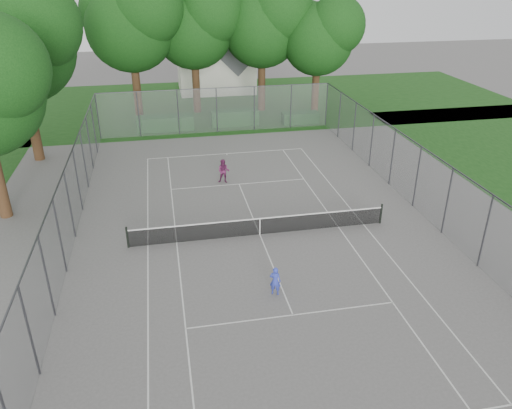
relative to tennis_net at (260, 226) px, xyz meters
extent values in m
plane|color=#5E5C5A|center=(0.00, 0.00, -0.51)|extent=(120.00, 120.00, 0.00)
cube|color=#174012|center=(0.00, 26.00, -0.51)|extent=(60.00, 20.00, 0.00)
cube|color=silver|center=(0.00, 11.88, -0.50)|extent=(10.97, 0.06, 0.01)
cube|color=silver|center=(-5.49, 0.00, -0.50)|extent=(0.06, 23.77, 0.01)
cube|color=silver|center=(5.49, 0.00, -0.50)|extent=(0.06, 23.77, 0.01)
cube|color=silver|center=(-4.12, 0.00, -0.50)|extent=(0.06, 23.77, 0.01)
cube|color=silver|center=(4.12, 0.00, -0.50)|extent=(0.06, 23.77, 0.01)
cube|color=silver|center=(0.00, -6.40, -0.50)|extent=(8.23, 0.06, 0.01)
cube|color=silver|center=(0.00, 6.40, -0.50)|extent=(8.23, 0.06, 0.01)
cube|color=silver|center=(0.00, 0.00, -0.50)|extent=(0.06, 12.80, 0.01)
cube|color=silver|center=(0.00, 11.73, -0.50)|extent=(0.06, 0.30, 0.01)
cylinder|color=black|center=(-6.39, 0.00, 0.04)|extent=(0.10, 0.10, 1.10)
cylinder|color=black|center=(6.39, 0.00, 0.04)|extent=(0.10, 0.10, 1.10)
cube|color=black|center=(0.00, 0.00, -0.06)|extent=(12.67, 0.01, 0.86)
cube|color=silver|center=(0.00, 0.00, 0.40)|extent=(12.77, 0.03, 0.06)
cube|color=silver|center=(0.00, 0.00, -0.07)|extent=(0.05, 0.02, 0.88)
cylinder|color=#38383D|center=(-9.00, 17.00, 1.24)|extent=(0.08, 0.08, 3.50)
cylinder|color=#38383D|center=(9.00, 17.00, 1.24)|extent=(0.08, 0.08, 3.50)
cube|color=slate|center=(0.00, 17.00, 1.24)|extent=(18.00, 0.02, 3.50)
cube|color=slate|center=(-9.00, 0.00, 1.24)|extent=(0.02, 34.00, 3.50)
cube|color=slate|center=(9.00, 0.00, 1.24)|extent=(0.02, 34.00, 3.50)
cube|color=#38383D|center=(0.00, 17.00, 2.99)|extent=(18.00, 0.05, 0.05)
cube|color=#38383D|center=(-9.00, 0.00, 2.99)|extent=(0.05, 34.00, 0.05)
cube|color=#38383D|center=(9.00, 0.00, 2.99)|extent=(0.05, 34.00, 0.05)
cylinder|color=#392314|center=(-6.13, 22.04, 2.01)|extent=(0.66, 0.66, 5.05)
sphere|color=#0E340E|center=(-6.13, 22.04, 7.05)|extent=(7.18, 7.18, 7.18)
sphere|color=#0E340E|center=(-4.70, 20.97, 8.49)|extent=(5.74, 5.74, 5.74)
sphere|color=#0E340E|center=(-7.39, 22.94, 8.13)|extent=(5.39, 5.39, 5.39)
cylinder|color=#392314|center=(-1.04, 23.26, 1.90)|extent=(0.65, 0.65, 4.82)
sphere|color=#0E340E|center=(-1.04, 23.26, 6.71)|extent=(6.86, 6.86, 6.86)
sphere|color=#0E340E|center=(0.34, 22.24, 8.08)|extent=(5.49, 5.49, 5.49)
sphere|color=#0E340E|center=(-2.24, 24.12, 7.74)|extent=(5.14, 5.14, 5.14)
cylinder|color=#392314|center=(4.80, 22.81, 1.89)|extent=(0.65, 0.65, 4.80)
sphere|color=#0E340E|center=(4.80, 22.81, 6.68)|extent=(6.83, 6.83, 6.83)
sphere|color=#0E340E|center=(6.16, 21.79, 8.05)|extent=(5.46, 5.46, 5.46)
sphere|color=#0E340E|center=(3.60, 23.67, 7.71)|extent=(5.12, 5.12, 5.12)
cylinder|color=#392314|center=(9.22, 20.83, 1.61)|extent=(0.63, 0.63, 4.24)
sphere|color=#0E340E|center=(9.22, 20.83, 5.83)|extent=(6.03, 6.03, 6.03)
sphere|color=#0E340E|center=(10.42, 19.92, 7.04)|extent=(4.82, 4.82, 4.82)
sphere|color=#0E340E|center=(8.16, 21.58, 6.74)|extent=(4.52, 4.52, 4.52)
cylinder|color=#392314|center=(-12.78, 13.27, 1.99)|extent=(0.66, 0.66, 5.00)
sphere|color=#0E340E|center=(-12.78, 13.27, 6.98)|extent=(7.11, 7.11, 7.11)
sphere|color=#0E340E|center=(-11.35, 12.21, 8.40)|extent=(5.69, 5.69, 5.69)
cube|color=#154217|center=(-4.04, 18.35, 0.05)|extent=(4.50, 1.35, 1.13)
cube|color=#154217|center=(1.65, 18.59, 0.10)|extent=(3.90, 1.11, 1.23)
cube|color=#154217|center=(7.14, 18.10, -0.05)|extent=(3.06, 1.12, 0.92)
cube|color=silver|center=(1.67, 31.26, 2.34)|extent=(7.60, 5.70, 5.70)
cube|color=#4A4A4F|center=(1.67, 31.26, 5.19)|extent=(7.52, 5.89, 7.52)
imported|color=blue|center=(-0.37, -4.93, 0.12)|extent=(0.54, 0.46, 1.26)
imported|color=#69234F|center=(-0.87, 6.84, 0.24)|extent=(0.86, 0.76, 1.50)
camera|label=1|loc=(-4.36, -21.22, 11.75)|focal=35.00mm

